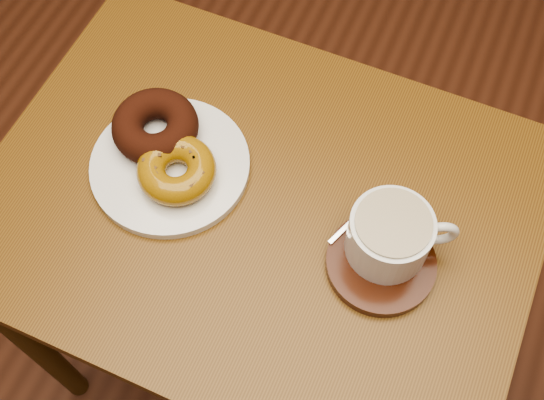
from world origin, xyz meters
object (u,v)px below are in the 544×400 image
at_px(saucer, 381,263).
at_px(coffee_cup, 391,235).
at_px(donut_plate, 170,165).
at_px(cafe_table, 259,237).

xyz_separation_m(saucer, coffee_cup, (-0.00, 0.02, 0.04)).
relative_size(donut_plate, coffee_cup, 1.65).
bearing_deg(coffee_cup, donut_plate, 155.02).
height_order(cafe_table, saucer, saucer).
xyz_separation_m(cafe_table, coffee_cup, (0.18, -0.00, 0.16)).
bearing_deg(saucer, coffee_cup, 90.56).
xyz_separation_m(cafe_table, donut_plate, (-0.13, 0.00, 0.11)).
distance_m(donut_plate, saucer, 0.30).
distance_m(saucer, coffee_cup, 0.05).
height_order(cafe_table, donut_plate, donut_plate).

